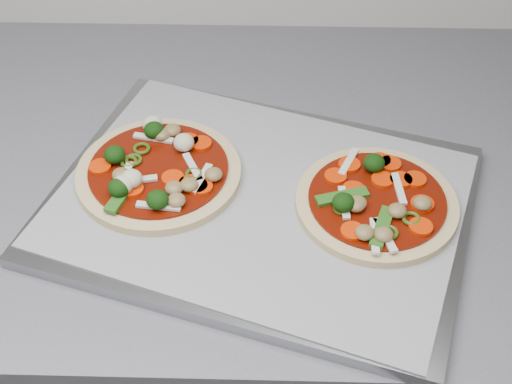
{
  "coord_description": "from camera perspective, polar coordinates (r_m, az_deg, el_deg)",
  "views": [
    {
      "loc": [
        0.57,
        0.66,
        1.47
      ],
      "look_at": [
        0.56,
        1.21,
        0.93
      ],
      "focal_mm": 50.0,
      "sensor_mm": 36.0,
      "label": 1
    }
  ],
  "objects": [
    {
      "name": "baking_tray",
      "position": [
        0.79,
        0.28,
        -0.96
      ],
      "size": [
        0.53,
        0.45,
        0.01
      ],
      "primitive_type": "cube",
      "rotation": [
        0.0,
        0.0,
        -0.3
      ],
      "color": "gray",
      "rests_on": "countertop"
    },
    {
      "name": "pizza_left",
      "position": [
        0.81,
        -7.9,
        1.73
      ],
      "size": [
        0.23,
        0.23,
        0.03
      ],
      "rotation": [
        0.0,
        0.0,
        -0.31
      ],
      "color": "#E7CD84",
      "rests_on": "parchment"
    },
    {
      "name": "parchment",
      "position": [
        0.78,
        0.28,
        -0.53
      ],
      "size": [
        0.51,
        0.44,
        0.0
      ],
      "primitive_type": "cube",
      "rotation": [
        0.0,
        0.0,
        -0.34
      ],
      "color": "#A5A5AA",
      "rests_on": "baking_tray"
    },
    {
      "name": "pizza_right",
      "position": [
        0.78,
        9.57,
        -0.77
      ],
      "size": [
        0.22,
        0.22,
        0.03
      ],
      "rotation": [
        0.0,
        0.0,
        -0.28
      ],
      "color": "#E7CD84",
      "rests_on": "parchment"
    }
  ]
}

